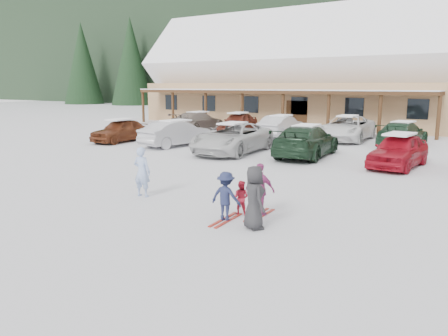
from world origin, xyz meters
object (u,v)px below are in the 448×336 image
Objects in this scene: parked_car_8 at (238,123)px; parked_car_9 at (281,126)px; parked_car_3 at (306,141)px; parked_car_4 at (399,151)px; parked_car_1 at (176,133)px; child_navy at (226,196)px; child_magenta at (260,190)px; parked_car_11 at (403,134)px; parked_car_2 at (232,138)px; day_lodge at (299,79)px; bystander_dark at (254,198)px; parked_car_0 at (121,131)px; parked_car_10 at (347,128)px; adult_skier at (142,172)px; parked_car_7 at (198,121)px; toddler_red at (241,198)px.

parked_car_8 is 3.89m from parked_car_9.
parked_car_3 is 1.26× the size of parked_car_4.
parked_car_1 is at bearing 66.81° from parked_car_9.
parked_car_3 is (-2.25, 10.72, 0.12)m from child_navy.
child_magenta is 0.30× the size of parked_car_11.
parked_car_8 is at bearing 115.09° from parked_car_2.
parked_car_2 reaches higher than parked_car_1.
day_lodge is 30.02m from child_magenta.
parked_car_0 is (-14.89, 10.00, -0.08)m from bystander_dark.
parked_car_1 is (-10.47, 9.37, 0.02)m from child_magenta.
parked_car_0 is at bearing -38.90° from child_navy.
parked_car_8 is 0.76× the size of parked_car_10.
parked_car_0 is 0.85× the size of parked_car_11.
parked_car_10 reaches higher than parked_car_4.
parked_car_11 is (7.76, -0.19, -0.03)m from parked_car_9.
bystander_dark is 0.38× the size of parked_car_0.
parked_car_2 is 9.80m from parked_car_8.
adult_skier is at bearing -80.06° from parked_car_2.
bystander_dark is at bearing 165.76° from child_navy.
parked_car_9 is 0.78× the size of parked_car_10.
adult_skier is at bearing -95.72° from parked_car_10.
parked_car_8 is (-8.46, 7.57, -0.04)m from parked_car_3.
bystander_dark is 0.35× the size of parked_car_1.
child_navy is at bearing 96.96° from parked_car_3.
adult_skier is 0.39× the size of parked_car_0.
parked_car_9 is at bearing 3.18° from parked_car_11.
parked_car_1 reaches higher than parked_car_9.
parked_car_3 is at bearing 152.13° from parked_car_7.
toddler_red is at bearing -64.93° from parked_car_8.
child_navy is (3.54, -0.68, -0.14)m from adult_skier.
parked_car_7 is at bearing 130.60° from parked_car_2.
child_magenta is at bearing -33.85° from parked_car_0.
bystander_dark is 11.34m from parked_car_3.
day_lodge is 30.02m from toddler_red.
parked_car_7 is (-8.15, 8.13, -0.06)m from parked_car_2.
parked_car_3 is 1.11× the size of parked_car_11.
parked_car_10 is (1.00, 17.32, -0.01)m from adult_skier.
parked_car_7 is (-10.49, 17.23, -0.07)m from adult_skier.
day_lodge is 18.75× the size of bystander_dark.
adult_skier is at bearing -115.44° from parked_car_4.
parked_car_1 is at bearing -65.03° from adult_skier.
parked_car_4 is at bearing 158.11° from parked_car_7.
parked_car_8 is at bearing -59.45° from child_magenta.
parked_car_11 is (6.75, 7.63, -0.08)m from parked_car_2.
parked_car_10 is at bearing -42.28° from bystander_dark.
parked_car_7 is at bearing -67.56° from adult_skier.
day_lodge is 5.52× the size of parked_car_3.
bystander_dark is 21.82m from parked_car_8.
parked_car_11 is (3.12, 6.68, -0.07)m from parked_car_3.
child_magenta reaches higher than parked_car_11.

